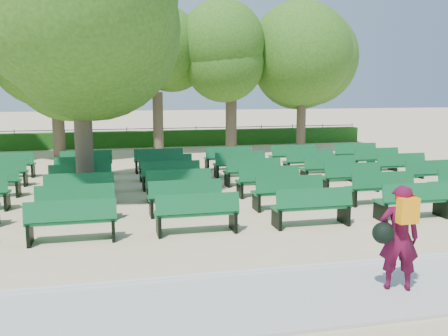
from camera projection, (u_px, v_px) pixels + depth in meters
name	position (u px, v px, depth m)	size (l,w,h in m)	color
ground	(181.00, 200.00, 14.87)	(120.00, 120.00, 0.00)	#D0B78A
paving	(248.00, 302.00, 7.75)	(30.00, 2.20, 0.06)	#B5B4B0
curb	(231.00, 274.00, 8.85)	(30.00, 0.12, 0.10)	silver
hedge	(145.00, 139.00, 28.26)	(26.00, 0.70, 0.90)	#1E5616
fence	(145.00, 146.00, 28.72)	(26.00, 0.10, 1.02)	black
tree_line	(152.00, 156.00, 24.49)	(21.80, 6.80, 7.04)	#386B1C
bench_array	(217.00, 189.00, 16.01)	(1.94, 0.69, 1.21)	#0F5A2C
tree_among	(78.00, 21.00, 14.42)	(5.90, 5.90, 7.92)	brown
person	(398.00, 236.00, 8.04)	(0.87, 0.61, 1.74)	#4C0A25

